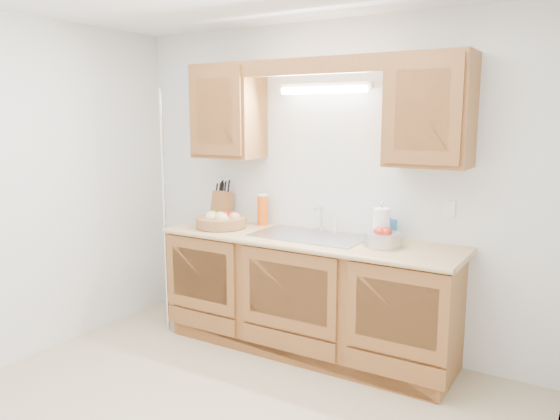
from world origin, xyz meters
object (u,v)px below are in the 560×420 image
Objects in this scene: knife_block at (222,206)px; paper_towel at (381,226)px; apple_bowl at (382,238)px; fruit_basket at (221,221)px.

knife_block is 1.22× the size of paper_towel.
paper_towel is at bearing -7.71° from knife_block.
fruit_basket is at bearing -177.50° from apple_bowl.
knife_block is 1.48m from paper_towel.
fruit_basket is 1.32m from paper_towel.
knife_block reaches higher than apple_bowl.
fruit_basket is at bearing -58.02° from knife_block.
knife_block is at bearing 176.61° from paper_towel.
knife_block is 1.53m from apple_bowl.
paper_towel is 0.11m from apple_bowl.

